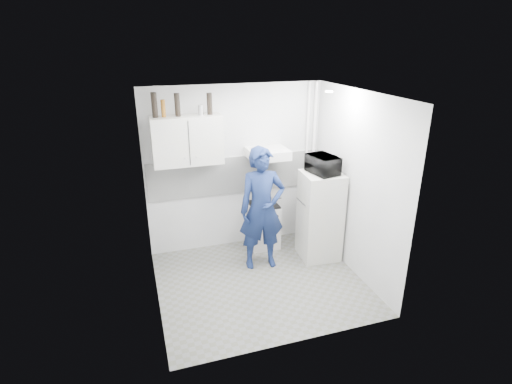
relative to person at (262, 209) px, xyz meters
name	(u,v)px	position (x,y,z in m)	size (l,w,h in m)	color
floor	(260,282)	(-0.17, -0.45, -0.92)	(2.80, 2.80, 0.00)	slate
ceiling	(261,94)	(-0.17, -0.45, 1.68)	(2.80, 2.80, 0.00)	white
wall_back	(235,169)	(-0.17, 0.80, 0.38)	(2.80, 2.80, 0.00)	silver
wall_left	(149,210)	(-1.57, -0.45, 0.38)	(2.60, 2.60, 0.00)	silver
wall_right	(356,185)	(1.23, -0.45, 0.38)	(2.60, 2.60, 0.00)	silver
person	(262,209)	(0.00, 0.00, 0.00)	(0.67, 0.44, 1.83)	#14224C
stove	(263,226)	(0.21, 0.55, -0.55)	(0.45, 0.45, 0.72)	silver
fridge	(320,216)	(0.93, -0.02, -0.23)	(0.57, 0.57, 1.37)	beige
stove_top	(264,204)	(0.21, 0.55, -0.18)	(0.43, 0.43, 0.03)	black
saucepan	(268,201)	(0.28, 0.51, -0.12)	(0.18, 0.18, 0.10)	silver
microwave	(323,165)	(0.93, -0.02, 0.59)	(0.33, 0.48, 0.27)	black
bottle_a	(154,105)	(-1.34, 0.63, 1.45)	(0.08, 0.08, 0.34)	black
bottle_b	(163,108)	(-1.22, 0.63, 1.40)	(0.06, 0.06, 0.24)	brown
bottle_c	(177,105)	(-1.03, 0.63, 1.44)	(0.08, 0.08, 0.32)	black
canister_b	(201,110)	(-0.71, 0.63, 1.35)	(0.07, 0.07, 0.14)	silver
bottle_e	(209,104)	(-0.58, 0.63, 1.43)	(0.08, 0.08, 0.30)	black
upper_cabinet	(187,140)	(-0.92, 0.63, 0.93)	(1.00, 0.35, 0.70)	beige
range_hood	(268,154)	(0.28, 0.55, 0.65)	(0.60, 0.50, 0.14)	silver
backsplash	(236,175)	(-0.17, 0.79, 0.28)	(2.74, 0.03, 0.60)	white
pipe_a	(313,163)	(1.13, 0.72, 0.38)	(0.05, 0.05, 2.60)	silver
pipe_b	(306,163)	(1.01, 0.72, 0.38)	(0.04, 0.04, 2.60)	silver
ceiling_spot_fixture	(329,92)	(0.83, -0.25, 1.65)	(0.10, 0.10, 0.02)	white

